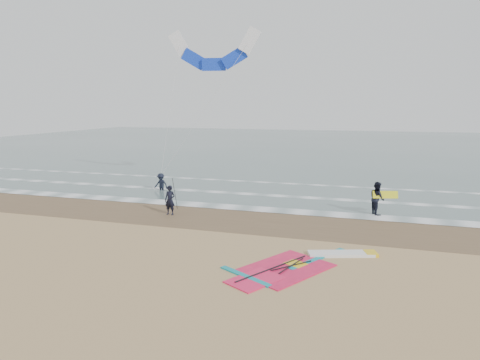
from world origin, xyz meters
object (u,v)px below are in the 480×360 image
(person_wading, at_px, (161,180))
(windsurf_rig, at_px, (302,264))
(person_walking, at_px, (377,198))
(surf_kite, at_px, (214,54))
(person_standing, at_px, (170,200))

(person_wading, bearing_deg, windsurf_rig, -40.13)
(person_walking, distance_m, surf_kite, 15.05)
(person_wading, bearing_deg, surf_kite, 52.32)
(person_wading, bearing_deg, person_walking, -5.92)
(person_standing, distance_m, surf_kite, 12.24)
(windsurf_rig, distance_m, person_wading, 15.76)
(person_wading, xyz_separation_m, surf_kite, (2.75, 3.09, 8.50))
(surf_kite, bearing_deg, person_wading, -131.71)
(windsurf_rig, bearing_deg, surf_kite, 121.29)
(windsurf_rig, relative_size, person_wading, 3.49)
(person_standing, bearing_deg, person_walking, 18.02)
(surf_kite, bearing_deg, person_walking, -26.31)
(person_walking, bearing_deg, person_standing, 84.13)
(surf_kite, bearing_deg, windsurf_rig, -58.71)
(windsurf_rig, height_order, person_wading, person_wading)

